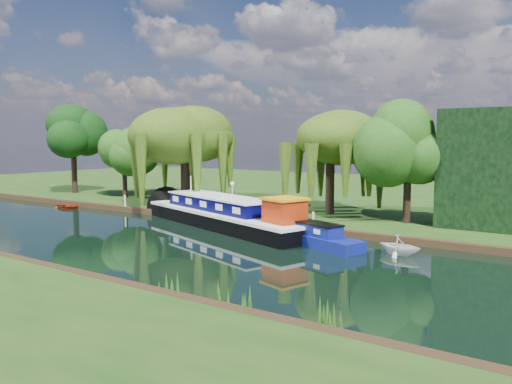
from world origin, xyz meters
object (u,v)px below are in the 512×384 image
Objects in this scene: red_dinghy at (69,208)px; white_cruiser at (399,255)px; narrowboat at (295,232)px; dutch_barge at (227,215)px.

white_cruiser is at bearing -95.00° from red_dinghy.
narrowboat reaches higher than red_dinghy.
dutch_barge reaches higher than narrowboat.
white_cruiser is (13.40, -1.80, -0.90)m from dutch_barge.
dutch_barge is 18.69m from red_dinghy.
white_cruiser is (6.84, -0.27, -0.54)m from narrowboat.
red_dinghy is at bearing -163.48° from narrowboat.
white_cruiser is (32.07, -1.73, 0.00)m from red_dinghy.
dutch_barge is 6.74m from narrowboat.
narrowboat is 3.87× the size of red_dinghy.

